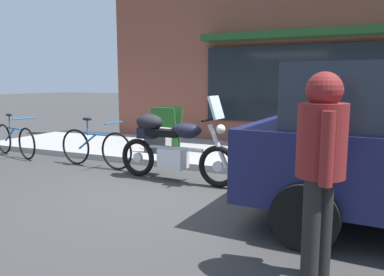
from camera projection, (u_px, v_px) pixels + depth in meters
The scene contains 6 objects.
ground_plane at pixel (175, 192), 5.61m from camera, with size 80.00×80.00×0.00m, color #333333.
touring_motorcycle at pixel (170, 144), 6.24m from camera, with size 2.15×0.74×1.40m.
parked_bicycle at pixel (95, 147), 7.22m from camera, with size 1.71×0.48×0.94m.
pedestrian_walking at pixel (321, 153), 2.97m from camera, with size 0.47×0.54×1.69m.
sandwich_board_sign at pixel (167, 130), 8.08m from camera, with size 0.55×0.42×0.96m.
second_bicycle_by_cafe at pixel (15, 140), 8.26m from camera, with size 1.67×0.60×0.93m.
Camera 1 is at (2.49, -4.84, 1.61)m, focal length 35.71 mm.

